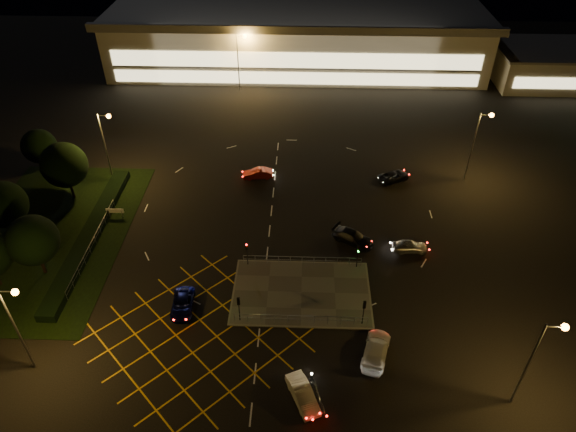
{
  "coord_description": "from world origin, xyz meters",
  "views": [
    {
      "loc": [
        1.94,
        -39.34,
        39.35
      ],
      "look_at": [
        0.22,
        8.44,
        2.0
      ],
      "focal_mm": 32.0,
      "sensor_mm": 36.0,
      "label": 1
    }
  ],
  "objects_px": {
    "car_approach_white": "(376,350)",
    "car_far_dkgrey": "(353,237)",
    "signal_nw": "(247,249)",
    "car_circ_red": "(258,173)",
    "car_queue_white": "(303,394)",
    "car_near_silver": "(312,396)",
    "car_left_blue": "(183,304)",
    "car_east_grey": "(394,176)",
    "car_right_silver": "(410,246)",
    "signal_sw": "(239,304)",
    "signal_se": "(364,308)",
    "signal_ne": "(358,252)"
  },
  "relations": [
    {
      "from": "signal_se",
      "to": "car_circ_red",
      "type": "bearing_deg",
      "value": -64.16
    },
    {
      "from": "signal_sw",
      "to": "signal_nw",
      "type": "distance_m",
      "value": 7.99
    },
    {
      "from": "signal_nw",
      "to": "car_east_grey",
      "type": "bearing_deg",
      "value": 43.84
    },
    {
      "from": "car_near_silver",
      "to": "car_queue_white",
      "type": "bearing_deg",
      "value": 157.11
    },
    {
      "from": "signal_se",
      "to": "car_approach_white",
      "type": "distance_m",
      "value": 4.08
    },
    {
      "from": "signal_sw",
      "to": "car_near_silver",
      "type": "height_order",
      "value": "signal_sw"
    },
    {
      "from": "car_left_blue",
      "to": "car_circ_red",
      "type": "relative_size",
      "value": 1.13
    },
    {
      "from": "signal_ne",
      "to": "signal_se",
      "type": "bearing_deg",
      "value": -90.0
    },
    {
      "from": "signal_se",
      "to": "car_right_silver",
      "type": "distance_m",
      "value": 12.8
    },
    {
      "from": "car_near_silver",
      "to": "car_left_blue",
      "type": "height_order",
      "value": "car_left_blue"
    },
    {
      "from": "car_east_grey",
      "to": "car_queue_white",
      "type": "bearing_deg",
      "value": 133.17
    },
    {
      "from": "car_east_grey",
      "to": "car_approach_white",
      "type": "height_order",
      "value": "car_approach_white"
    },
    {
      "from": "signal_nw",
      "to": "car_right_silver",
      "type": "height_order",
      "value": "signal_nw"
    },
    {
      "from": "car_near_silver",
      "to": "car_right_silver",
      "type": "bearing_deg",
      "value": 43.2
    },
    {
      "from": "car_queue_white",
      "to": "car_left_blue",
      "type": "relative_size",
      "value": 0.96
    },
    {
      "from": "signal_sw",
      "to": "signal_ne",
      "type": "xyz_separation_m",
      "value": [
        12.0,
        7.99,
        0.0
      ]
    },
    {
      "from": "signal_nw",
      "to": "car_circ_red",
      "type": "bearing_deg",
      "value": 91.09
    },
    {
      "from": "signal_ne",
      "to": "car_approach_white",
      "type": "bearing_deg",
      "value": -85.35
    },
    {
      "from": "signal_se",
      "to": "car_left_blue",
      "type": "distance_m",
      "value": 18.08
    },
    {
      "from": "car_near_silver",
      "to": "car_approach_white",
      "type": "distance_m",
      "value": 7.61
    },
    {
      "from": "signal_nw",
      "to": "car_queue_white",
      "type": "bearing_deg",
      "value": -69.01
    },
    {
      "from": "car_left_blue",
      "to": "signal_nw",
      "type": "bearing_deg",
      "value": 43.5
    },
    {
      "from": "signal_sw",
      "to": "car_near_silver",
      "type": "bearing_deg",
      "value": 129.85
    },
    {
      "from": "car_near_silver",
      "to": "car_queue_white",
      "type": "height_order",
      "value": "car_queue_white"
    },
    {
      "from": "car_east_grey",
      "to": "car_approach_white",
      "type": "distance_m",
      "value": 29.64
    },
    {
      "from": "signal_nw",
      "to": "car_circ_red",
      "type": "height_order",
      "value": "signal_nw"
    },
    {
      "from": "signal_sw",
      "to": "car_queue_white",
      "type": "bearing_deg",
      "value": 126.78
    },
    {
      "from": "signal_ne",
      "to": "car_far_dkgrey",
      "type": "bearing_deg",
      "value": 91.77
    },
    {
      "from": "car_right_silver",
      "to": "car_east_grey",
      "type": "height_order",
      "value": "car_right_silver"
    },
    {
      "from": "car_far_dkgrey",
      "to": "car_right_silver",
      "type": "bearing_deg",
      "value": -68.53
    },
    {
      "from": "signal_ne",
      "to": "car_far_dkgrey",
      "type": "xyz_separation_m",
      "value": [
        -0.13,
        4.34,
        -1.63
      ]
    },
    {
      "from": "signal_se",
      "to": "car_east_grey",
      "type": "bearing_deg",
      "value": -103.79
    },
    {
      "from": "car_right_silver",
      "to": "car_left_blue",
      "type": "bearing_deg",
      "value": 110.39
    },
    {
      "from": "car_approach_white",
      "to": "car_right_silver",
      "type": "bearing_deg",
      "value": -93.96
    },
    {
      "from": "signal_sw",
      "to": "car_circ_red",
      "type": "xyz_separation_m",
      "value": [
        -0.33,
        25.46,
        -1.69
      ]
    },
    {
      "from": "car_left_blue",
      "to": "car_circ_red",
      "type": "bearing_deg",
      "value": 72.51
    },
    {
      "from": "car_far_dkgrey",
      "to": "car_east_grey",
      "type": "xyz_separation_m",
      "value": [
        6.4,
        13.2,
        -0.11
      ]
    },
    {
      "from": "car_approach_white",
      "to": "car_far_dkgrey",
      "type": "bearing_deg",
      "value": -70.24
    },
    {
      "from": "car_right_silver",
      "to": "signal_sw",
      "type": "bearing_deg",
      "value": 119.88
    },
    {
      "from": "car_left_blue",
      "to": "car_approach_white",
      "type": "relative_size",
      "value": 0.87
    },
    {
      "from": "car_circ_red",
      "to": "car_left_blue",
      "type": "bearing_deg",
      "value": -20.88
    },
    {
      "from": "car_near_silver",
      "to": "car_circ_red",
      "type": "xyz_separation_m",
      "value": [
        -7.43,
        33.96,
        0.06
      ]
    },
    {
      "from": "car_near_silver",
      "to": "car_far_dkgrey",
      "type": "relative_size",
      "value": 0.71
    },
    {
      "from": "signal_se",
      "to": "car_far_dkgrey",
      "type": "height_order",
      "value": "signal_se"
    },
    {
      "from": "car_near_silver",
      "to": "car_east_grey",
      "type": "distance_m",
      "value": 35.81
    },
    {
      "from": "car_queue_white",
      "to": "car_circ_red",
      "type": "distance_m",
      "value": 34.52
    },
    {
      "from": "car_near_silver",
      "to": "car_queue_white",
      "type": "relative_size",
      "value": 0.81
    },
    {
      "from": "car_near_silver",
      "to": "car_circ_red",
      "type": "distance_m",
      "value": 34.77
    },
    {
      "from": "car_queue_white",
      "to": "car_far_dkgrey",
      "type": "height_order",
      "value": "car_far_dkgrey"
    },
    {
      "from": "car_near_silver",
      "to": "car_circ_red",
      "type": "height_order",
      "value": "car_circ_red"
    }
  ]
}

